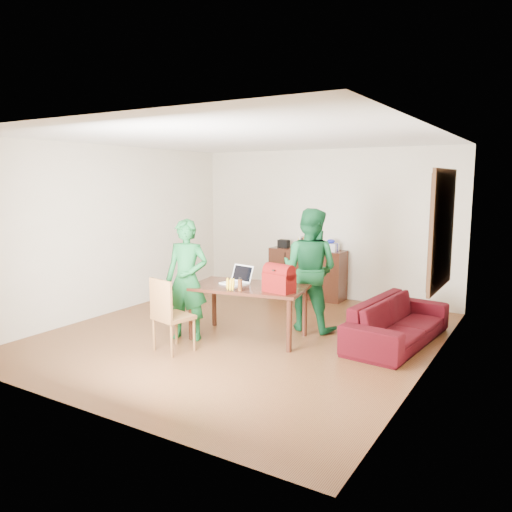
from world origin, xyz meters
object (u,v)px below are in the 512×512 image
Objects in this scene: chair at (173,330)px; sofa at (398,322)px; table at (248,292)px; bottle at (240,284)px; person_far at (310,270)px; laptop at (234,281)px; person_near at (187,280)px; red_bag at (279,281)px.

chair reaches higher than sofa.
sofa is at bearing 50.21° from chair.
table reaches higher than sofa.
person_far is at bearing 66.82° from bottle.
person_far is 1.12m from laptop.
person_near reaches higher than laptop.
laptop reaches higher than sofa.
laptop is at bearing 118.48° from sofa.
laptop is at bearing 47.19° from person_far.
person_far is 4.50× the size of red_bag.
person_far is at bearing 71.36° from chair.
bottle is at bearing -87.91° from table.
red_bag is (1.23, 0.35, 0.05)m from person_near.
person_near is 1.76m from person_far.
red_bag is at bearing 2.82° from laptop.
table is 4.23× the size of laptop.
person_near is 1.27m from red_bag.
laptop is at bearing -177.85° from red_bag.
chair is at bearing -132.77° from bottle.
table is 0.95× the size of person_far.
person_near is 4.13× the size of laptop.
chair is 1.48m from red_bag.
bottle is 0.44× the size of red_bag.
person_far reaches higher than table.
table is at bearing 73.81° from chair.
red_bag reaches higher than laptop.
sofa is at bearing -177.83° from person_far.
bottle is at bearing -3.91° from person_near.
person_far reaches higher than chair.
person_far reaches higher than red_bag.
laptop reaches higher than chair.
laptop reaches higher than table.
person_near reaches higher than sofa.
laptop is 0.20× the size of sofa.
red_bag is (0.54, -0.12, 0.23)m from table.
chair is 2.14m from person_far.
table is 0.85× the size of sofa.
laptop is (-0.22, -0.02, 0.14)m from table.
person_near is at bearing -154.53° from red_bag.
table is 2.03m from sofa.
bottle is (0.28, -0.30, 0.04)m from laptop.
table is at bearing 101.94° from bottle.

